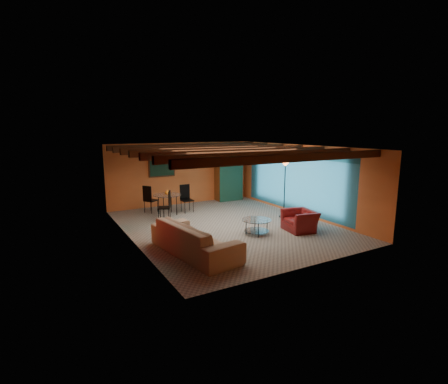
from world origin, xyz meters
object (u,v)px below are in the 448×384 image
coffee_table (257,227)px  armchair (300,221)px  armoire (228,178)px  vase (167,184)px  potted_plant (228,151)px  sofa (195,238)px  dining_table (167,201)px  floor_lamp (285,189)px

coffee_table → armchair: bearing=-15.2°
armoire → vase: 3.67m
armchair → potted_plant: potted_plant is taller
sofa → dining_table: size_ratio=1.36×
coffee_table → armoire: size_ratio=0.47×
coffee_table → dining_table: size_ratio=0.45×
armoire → floor_lamp: floor_lamp is taller
armchair → coffee_table: 1.50m
dining_table → floor_lamp: size_ratio=0.98×
potted_plant → floor_lamp: bearing=-86.1°
potted_plant → dining_table: bearing=-159.9°
dining_table → armoire: armoire is taller
armchair → vase: size_ratio=5.26×
armoire → vase: size_ratio=10.35×
armchair → vase: bearing=-134.1°
potted_plant → vase: bearing=-159.9°
dining_table → sofa: bearing=-100.7°
sofa → armoire: (4.25, 5.55, 0.60)m
potted_plant → coffee_table: bearing=-110.3°
dining_table → floor_lamp: (3.71, -2.49, 0.53)m
armchair → sofa: bearing=-78.0°
coffee_table → potted_plant: potted_plant is taller
armchair → armoire: 5.41m
potted_plant → vase: (-3.45, -1.26, -1.07)m
floor_lamp → vase: (-3.71, 2.49, 0.12)m
coffee_table → dining_table: bearing=113.5°
coffee_table → dining_table: (-1.61, 3.70, 0.31)m
armoire → vase: armoire is taller
sofa → vase: 4.43m
vase → armchair: bearing=-53.3°
sofa → armoire: 7.01m
sofa → vase: vase is taller
vase → coffee_table: bearing=-66.5°
armoire → vase: bearing=-158.5°
sofa → armoire: size_ratio=1.42×
coffee_table → dining_table: dining_table is taller
sofa → floor_lamp: size_ratio=1.34×
floor_lamp → vase: 4.47m
coffee_table → vase: (-1.61, 3.70, 0.96)m
armoire → floor_lamp: size_ratio=0.94×
sofa → armchair: sofa is taller
armchair → floor_lamp: size_ratio=0.48×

